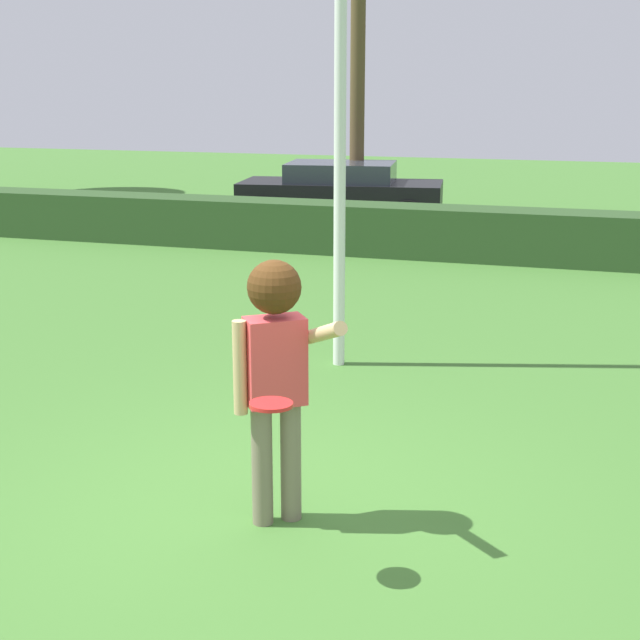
# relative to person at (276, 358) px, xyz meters

# --- Properties ---
(ground_plane) EXTENTS (60.00, 60.00, 0.00)m
(ground_plane) POSITION_rel_person_xyz_m (-0.14, 0.12, -1.15)
(ground_plane) COLOR #41752F
(person) EXTENTS (0.81, 0.56, 1.79)m
(person) POSITION_rel_person_xyz_m (0.00, 0.00, 0.00)
(person) COLOR #7A6F5A
(person) RESTS_ON ground
(frisbee) EXTENTS (0.25, 0.25, 0.03)m
(frisbee) POSITION_rel_person_xyz_m (0.21, -0.67, -0.06)
(frisbee) COLOR red
(hedge_row) EXTENTS (19.03, 0.90, 0.85)m
(hedge_row) POSITION_rel_person_xyz_m (-0.14, 9.71, -0.73)
(hedge_row) COLOR #2B4922
(hedge_row) RESTS_ON ground
(parked_car_black) EXTENTS (4.38, 2.24, 1.25)m
(parked_car_black) POSITION_rel_person_xyz_m (-3.18, 13.03, -0.47)
(parked_car_black) COLOR black
(parked_car_black) RESTS_ON ground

